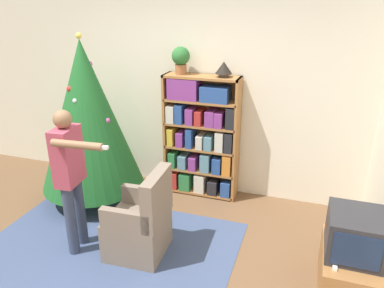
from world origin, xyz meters
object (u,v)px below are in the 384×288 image
standing_person (70,171)px  television (355,234)px  bookshelf (201,137)px  table_lamp (224,68)px  armchair (141,225)px  christmas_tree (87,116)px  potted_plant (181,58)px

standing_person → television: bearing=90.0°
television → standing_person: 2.65m
bookshelf → table_lamp: table_lamp is taller
bookshelf → armchair: size_ratio=1.72×
christmas_tree → armchair: bearing=-37.7°
standing_person → table_lamp: table_lamp is taller
standing_person → potted_plant: (0.59, 1.55, 0.89)m
potted_plant → table_lamp: size_ratio=1.64×
standing_person → table_lamp: size_ratio=7.52×
table_lamp → bookshelf: bearing=-178.7°
potted_plant → armchair: bearing=-87.3°
armchair → standing_person: 0.87m
standing_person → bookshelf: bearing=146.4°
potted_plant → table_lamp: 0.54m
bookshelf → christmas_tree: bearing=-154.7°
armchair → table_lamp: size_ratio=4.60×
standing_person → potted_plant: bearing=154.3°
television → standing_person: standing_person is taller
television → table_lamp: table_lamp is taller
table_lamp → potted_plant: bearing=180.0°
television → christmas_tree: christmas_tree is taller
christmas_tree → television: bearing=-13.6°
standing_person → table_lamp: 2.07m
potted_plant → table_lamp: (0.53, 0.00, -0.09)m
television → potted_plant: 2.70m
christmas_tree → potted_plant: (0.99, 0.60, 0.65)m
standing_person → potted_plant: size_ratio=4.57×
armchair → potted_plant: (-0.07, 1.42, 1.45)m
christmas_tree → standing_person: (0.40, -0.96, -0.23)m
potted_plant → table_lamp: potted_plant is taller
potted_plant → standing_person: bearing=-110.8°
bookshelf → potted_plant: (-0.26, 0.01, 0.97)m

